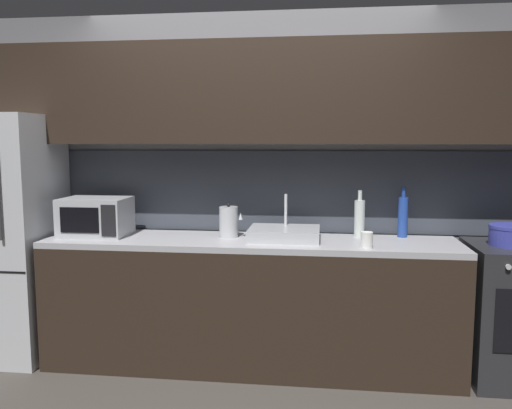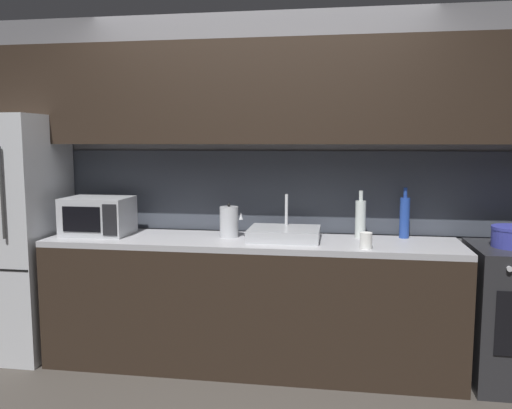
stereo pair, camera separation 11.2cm
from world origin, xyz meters
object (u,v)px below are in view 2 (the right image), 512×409
Objects in this scene: wine_bottle_blue at (405,217)px; mug_white at (366,241)px; wine_bottle_clear at (360,218)px; refrigerator at (11,235)px; microwave at (98,216)px; kettle at (229,222)px.

wine_bottle_blue is 3.45× the size of mug_white.
wine_bottle_blue is at bearing 8.21° from wine_bottle_clear.
refrigerator is 17.16× the size of mug_white.
mug_white is at bearing -124.14° from wine_bottle_blue.
wine_bottle_clear is at bearing 3.99° from refrigerator.
mug_white is (0.02, -0.37, -0.09)m from wine_bottle_clear.
wine_bottle_clear is (2.54, 0.18, 0.16)m from refrigerator.
microwave is at bearing 1.55° from refrigerator.
wine_bottle_clear is 0.38m from mug_white.
microwave is at bearing -177.05° from kettle.
microwave reaches higher than mug_white.
refrigerator is at bearing -176.01° from wine_bottle_clear.
refrigerator is 2.86m from wine_bottle_blue.
refrigerator reaches higher than wine_bottle_blue.
mug_white is at bearing -6.39° from microwave.
wine_bottle_clear is at bearing 93.37° from mug_white.
kettle is at bearing 2.95° from microwave.
microwave is 1.92× the size of kettle.
wine_bottle_blue is at bearing 5.35° from microwave.
microwave is 2.18m from wine_bottle_blue.
wine_bottle_clear is 0.94× the size of wine_bottle_blue.
microwave is 1.39× the size of wine_bottle_clear.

